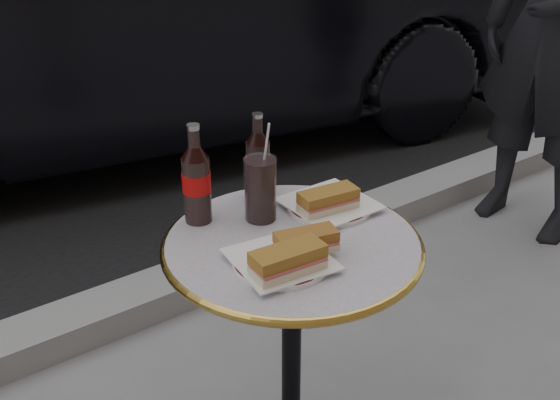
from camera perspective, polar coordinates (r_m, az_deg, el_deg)
curb at (r=2.69m, az=-10.81°, el=-7.91°), size 40.00×0.20×0.12m
bistro_table at (r=1.87m, az=0.92°, el=-13.05°), size 0.62×0.62×0.73m
plate_left at (r=1.56m, az=0.07°, el=-5.07°), size 0.27×0.27×0.01m
plate_right at (r=1.80m, az=4.02°, el=-0.48°), size 0.26×0.26×0.01m
sandwich_left_a at (r=1.50m, az=0.65°, el=-5.03°), size 0.17×0.09×0.06m
sandwich_left_b at (r=1.58m, az=2.13°, el=-3.51°), size 0.15×0.10×0.05m
sandwich_right at (r=1.76m, az=3.94°, el=-0.09°), size 0.16×0.09×0.05m
cola_bottle_left at (r=1.70m, az=-6.84°, el=2.13°), size 0.09×0.09×0.25m
cola_bottle_right at (r=1.81m, az=-1.80°, el=3.63°), size 0.08×0.08×0.23m
cola_glass at (r=1.71m, az=-1.61°, el=0.92°), size 0.09×0.09×0.16m
parked_car at (r=4.05m, az=-10.51°, el=15.22°), size 2.42×4.85×1.52m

